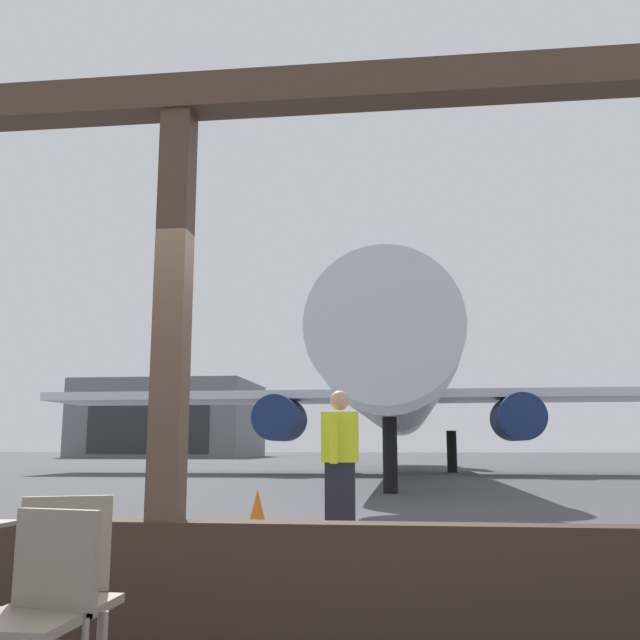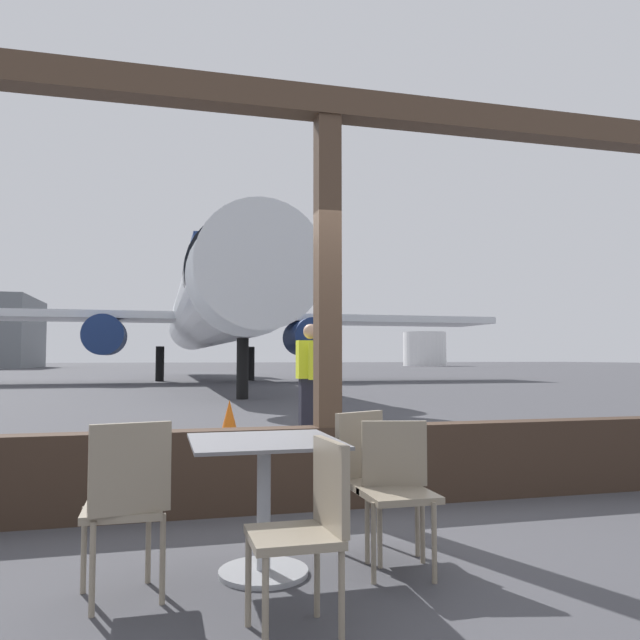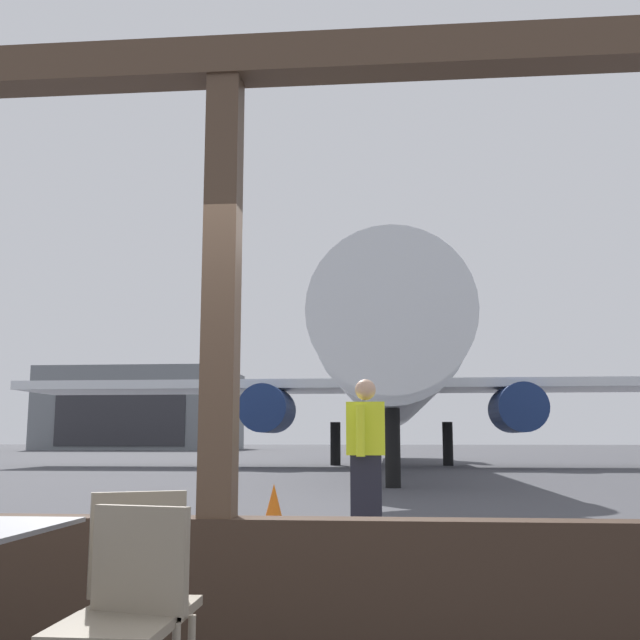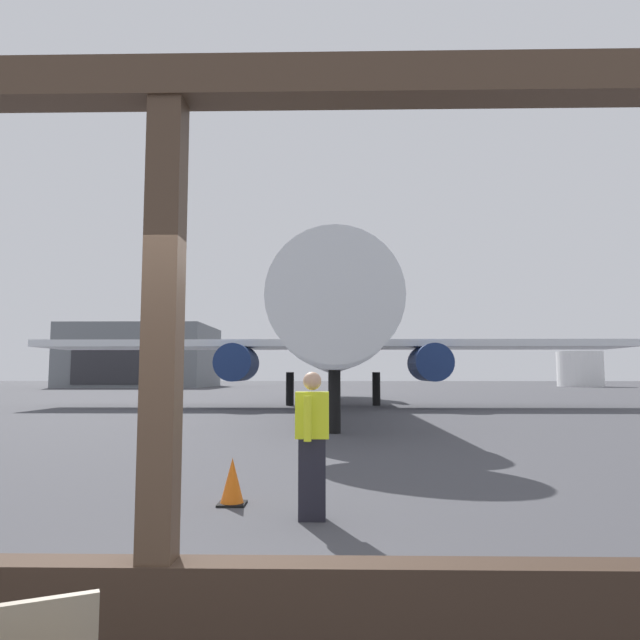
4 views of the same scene
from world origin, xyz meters
name	(u,v)px [view 2 (image 2 of 4)]	position (x,y,z in m)	size (l,w,h in m)	color
ground_plane	(179,375)	(0.00, 40.00, 0.00)	(220.00, 220.00, 0.00)	#424247
window_frame	(327,359)	(0.00, 0.00, 1.24)	(9.11, 0.24, 3.57)	#38281E
dining_table	(264,492)	(-0.78, -1.46, 0.47)	(0.85, 0.85, 0.77)	slate
cafe_chair_window_left	(126,495)	(-1.54, -1.72, 0.55)	(0.46, 0.46, 0.93)	gray
cafe_chair_window_right	(310,518)	(-0.70, -2.28, 0.52)	(0.41, 0.41, 0.87)	gray
cafe_chair_aisle_left	(370,469)	(-0.04, -1.22, 0.53)	(0.51, 0.51, 0.89)	gray
cafe_chair_aisle_right	(397,480)	(0.01, -1.56, 0.52)	(0.46, 0.46, 0.86)	gray
airplane	(209,312)	(1.06, 27.08, 3.59)	(31.18, 34.36, 10.39)	silver
ground_crew_worker	(311,382)	(0.74, 3.65, 0.90)	(0.40, 0.56, 1.74)	black
traffic_cone	(229,421)	(-0.34, 4.43, 0.29)	(0.36, 0.36, 0.61)	orange
fuel_storage_tank	(425,349)	(36.72, 80.26, 2.51)	(6.31, 6.31, 5.02)	white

